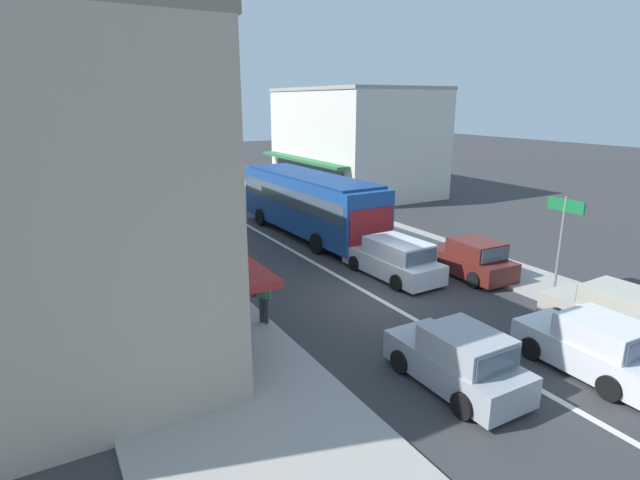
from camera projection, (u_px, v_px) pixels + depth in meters
name	position (u px, v px, depth m)	size (l,w,h in m)	color
ground_plane	(377.00, 298.00, 17.90)	(140.00, 140.00, 0.00)	#353538
lane_centre_line	(322.00, 267.00, 21.25)	(0.20, 28.00, 0.01)	silver
sidewalk_left	(147.00, 279.00, 19.66)	(5.20, 44.00, 0.14)	#A39E96
kerb_right	(406.00, 236.00, 25.86)	(2.80, 44.00, 0.12)	#A39E96
shopfront_corner_near	(35.00, 207.00, 12.28)	(8.79, 8.68, 8.66)	#B2A38E
shopfront_mid_block	(32.00, 169.00, 19.81)	(8.07, 9.01, 8.49)	gray
shopfront_far_end	(30.00, 151.00, 26.75)	(7.24, 7.30, 8.53)	gray
building_right_far	(354.00, 141.00, 38.25)	(9.28, 12.65, 7.79)	silver
city_bus	(309.00, 200.00, 25.73)	(2.91, 10.91, 3.23)	#1E4C99
hatchback_queue_gap_filler	(458.00, 360.00, 12.21)	(1.83, 3.71, 1.54)	#9EA3A8
hatchback_behind_bus_mid	(593.00, 347.00, 12.88)	(1.89, 3.74, 1.54)	silver
wagon_queue_far_back	(394.00, 259.00, 19.91)	(2.06, 4.56, 1.58)	silver
parked_hatchback_kerb_front	(612.00, 313.00, 14.95)	(1.93, 3.76, 1.54)	#B7B29E
parked_hatchback_kerb_second	(471.00, 259.00, 19.99)	(1.92, 3.76, 1.54)	#561E19
traffic_light_downstreet	(155.00, 169.00, 29.99)	(0.33, 0.24, 4.20)	gray
directional_road_sign	(563.00, 223.00, 17.68)	(0.10, 1.40, 3.60)	gray
pedestrian_with_handbag_near	(263.00, 295.00, 15.39)	(0.49, 0.61, 1.63)	#333338
pedestrian_browsing_midblock	(175.00, 238.00, 21.78)	(0.66, 0.27, 1.63)	#232838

